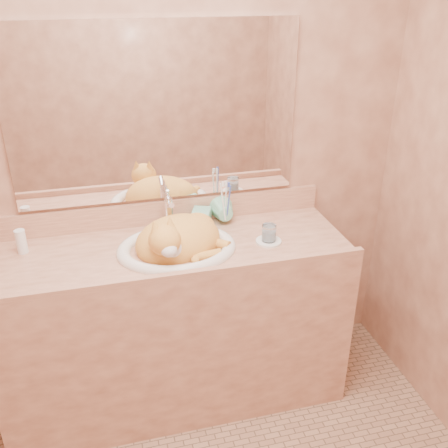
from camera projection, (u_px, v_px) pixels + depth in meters
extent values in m
cube|color=brown|center=(158.00, 144.00, 2.29)|extent=(2.40, 0.02, 2.50)
cube|color=white|center=(157.00, 115.00, 2.22)|extent=(1.30, 0.02, 0.80)
imported|color=#7CC7A4|center=(199.00, 215.00, 2.33)|extent=(0.11, 0.11, 0.19)
imported|color=#7CC7A4|center=(226.00, 216.00, 2.41)|extent=(0.12, 0.12, 0.11)
cylinder|color=white|center=(269.00, 241.00, 2.28)|extent=(0.12, 0.12, 0.01)
cylinder|color=silver|center=(269.00, 233.00, 2.26)|extent=(0.06, 0.06, 0.08)
cylinder|color=white|center=(21.00, 241.00, 2.18)|extent=(0.05, 0.05, 0.11)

